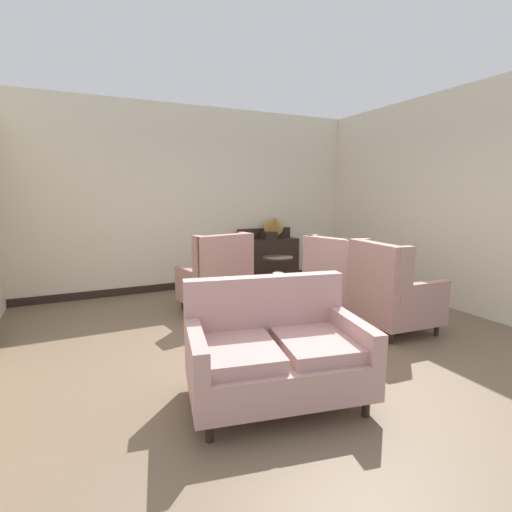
{
  "coord_description": "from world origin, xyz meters",
  "views": [
    {
      "loc": [
        -1.89,
        -3.28,
        1.64
      ],
      "look_at": [
        0.09,
        0.91,
        0.87
      ],
      "focal_mm": 26.6,
      "sensor_mm": 36.0,
      "label": 1
    }
  ],
  "objects_px": {
    "settee": "(275,352)",
    "gramophone": "(273,225)",
    "armchair_near_sideboard": "(337,279)",
    "side_table": "(278,275)",
    "coffee_table": "(277,307)",
    "sideboard": "(268,258)",
    "armchair_far_left": "(390,294)",
    "porcelain_vase": "(278,290)",
    "armchair_beside_settee": "(217,280)"
  },
  "relations": [
    {
      "from": "armchair_far_left",
      "to": "side_table",
      "type": "relative_size",
      "value": 1.59
    },
    {
      "from": "coffee_table",
      "to": "sideboard",
      "type": "bearing_deg",
      "value": 65.08
    },
    {
      "from": "porcelain_vase",
      "to": "gramophone",
      "type": "height_order",
      "value": "gramophone"
    },
    {
      "from": "armchair_far_left",
      "to": "side_table",
      "type": "height_order",
      "value": "armchair_far_left"
    },
    {
      "from": "sideboard",
      "to": "porcelain_vase",
      "type": "bearing_deg",
      "value": -114.9
    },
    {
      "from": "settee",
      "to": "gramophone",
      "type": "distance_m",
      "value": 4.0
    },
    {
      "from": "armchair_far_left",
      "to": "gramophone",
      "type": "relative_size",
      "value": 1.87
    },
    {
      "from": "coffee_table",
      "to": "porcelain_vase",
      "type": "distance_m",
      "value": 0.23
    },
    {
      "from": "porcelain_vase",
      "to": "coffee_table",
      "type": "bearing_deg",
      "value": 65.79
    },
    {
      "from": "porcelain_vase",
      "to": "gramophone",
      "type": "xyz_separation_m",
      "value": [
        1.21,
        2.41,
        0.5
      ]
    },
    {
      "from": "side_table",
      "to": "sideboard",
      "type": "distance_m",
      "value": 1.18
    },
    {
      "from": "armchair_near_sideboard",
      "to": "side_table",
      "type": "relative_size",
      "value": 1.53
    },
    {
      "from": "armchair_far_left",
      "to": "sideboard",
      "type": "relative_size",
      "value": 1.0
    },
    {
      "from": "coffee_table",
      "to": "gramophone",
      "type": "xyz_separation_m",
      "value": [
        1.19,
        2.36,
        0.72
      ]
    },
    {
      "from": "side_table",
      "to": "sideboard",
      "type": "height_order",
      "value": "sideboard"
    },
    {
      "from": "side_table",
      "to": "gramophone",
      "type": "bearing_deg",
      "value": 65.94
    },
    {
      "from": "sideboard",
      "to": "gramophone",
      "type": "distance_m",
      "value": 0.62
    },
    {
      "from": "coffee_table",
      "to": "armchair_near_sideboard",
      "type": "bearing_deg",
      "value": 25.02
    },
    {
      "from": "sideboard",
      "to": "armchair_far_left",
      "type": "bearing_deg",
      "value": -86.31
    },
    {
      "from": "side_table",
      "to": "gramophone",
      "type": "distance_m",
      "value": 1.3
    },
    {
      "from": "armchair_beside_settee",
      "to": "gramophone",
      "type": "height_order",
      "value": "gramophone"
    },
    {
      "from": "settee",
      "to": "armchair_far_left",
      "type": "relative_size",
      "value": 1.39
    },
    {
      "from": "coffee_table",
      "to": "armchair_far_left",
      "type": "relative_size",
      "value": 0.84
    },
    {
      "from": "armchair_beside_settee",
      "to": "armchair_far_left",
      "type": "height_order",
      "value": "armchair_beside_settee"
    },
    {
      "from": "armchair_far_left",
      "to": "coffee_table",
      "type": "bearing_deg",
      "value": 77.82
    },
    {
      "from": "armchair_beside_settee",
      "to": "porcelain_vase",
      "type": "bearing_deg",
      "value": 91.53
    },
    {
      "from": "settee",
      "to": "armchair_far_left",
      "type": "xyz_separation_m",
      "value": [
        1.96,
        0.76,
        0.06
      ]
    },
    {
      "from": "settee",
      "to": "porcelain_vase",
      "type": "bearing_deg",
      "value": 71.43
    },
    {
      "from": "armchair_far_left",
      "to": "sideboard",
      "type": "bearing_deg",
      "value": 7.45
    },
    {
      "from": "armchair_near_sideboard",
      "to": "porcelain_vase",
      "type": "bearing_deg",
      "value": 99.31
    },
    {
      "from": "armchair_near_sideboard",
      "to": "gramophone",
      "type": "height_order",
      "value": "gramophone"
    },
    {
      "from": "porcelain_vase",
      "to": "armchair_near_sideboard",
      "type": "bearing_deg",
      "value": 26.51
    },
    {
      "from": "coffee_table",
      "to": "settee",
      "type": "bearing_deg",
      "value": -119.22
    },
    {
      "from": "coffee_table",
      "to": "armchair_beside_settee",
      "type": "relative_size",
      "value": 0.82
    },
    {
      "from": "armchair_beside_settee",
      "to": "sideboard",
      "type": "xyz_separation_m",
      "value": [
        1.44,
        1.27,
        0.01
      ]
    },
    {
      "from": "settee",
      "to": "gramophone",
      "type": "bearing_deg",
      "value": 73.32
    },
    {
      "from": "gramophone",
      "to": "settee",
      "type": "bearing_deg",
      "value": -117.57
    },
    {
      "from": "armchair_near_sideboard",
      "to": "gramophone",
      "type": "bearing_deg",
      "value": -13.95
    },
    {
      "from": "armchair_beside_settee",
      "to": "armchair_far_left",
      "type": "bearing_deg",
      "value": 125.04
    },
    {
      "from": "coffee_table",
      "to": "side_table",
      "type": "bearing_deg",
      "value": 61.29
    },
    {
      "from": "settee",
      "to": "armchair_near_sideboard",
      "type": "xyz_separation_m",
      "value": [
        1.93,
        1.74,
        0.05
      ]
    },
    {
      "from": "porcelain_vase",
      "to": "sideboard",
      "type": "xyz_separation_m",
      "value": [
        1.16,
        2.5,
        -0.12
      ]
    },
    {
      "from": "porcelain_vase",
      "to": "armchair_beside_settee",
      "type": "height_order",
      "value": "armchair_beside_settee"
    },
    {
      "from": "armchair_near_sideboard",
      "to": "sideboard",
      "type": "xyz_separation_m",
      "value": [
        -0.15,
        1.85,
        0.02
      ]
    },
    {
      "from": "settee",
      "to": "side_table",
      "type": "distance_m",
      "value": 2.83
    },
    {
      "from": "armchair_beside_settee",
      "to": "side_table",
      "type": "height_order",
      "value": "armchair_beside_settee"
    },
    {
      "from": "porcelain_vase",
      "to": "armchair_beside_settee",
      "type": "relative_size",
      "value": 0.31
    },
    {
      "from": "armchair_near_sideboard",
      "to": "side_table",
      "type": "xyz_separation_m",
      "value": [
        -0.55,
        0.74,
        -0.03
      ]
    },
    {
      "from": "coffee_table",
      "to": "gramophone",
      "type": "bearing_deg",
      "value": 63.25
    },
    {
      "from": "gramophone",
      "to": "side_table",
      "type": "bearing_deg",
      "value": -114.06
    }
  ]
}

